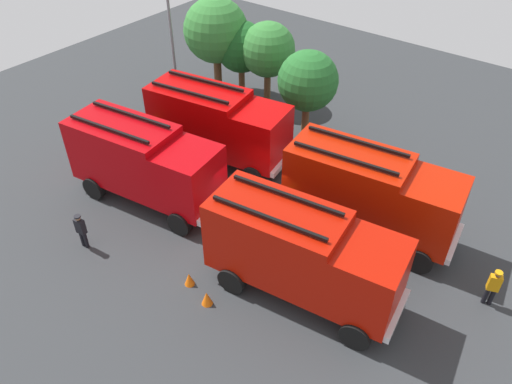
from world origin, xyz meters
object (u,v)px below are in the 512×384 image
object	(u,v)px
tree_1	(241,47)
traffic_cone_0	(207,298)
fire_truck_3	(371,191)
firefighter_1	(281,213)
tree_3	(308,81)
firefighter_2	(139,143)
traffic_cone_2	(294,230)
firefighter_0	(493,286)
firefighter_3	(153,120)
tree_0	(216,31)
fire_truck_2	(218,122)
tree_2	(268,50)
fire_truck_1	(303,252)
lamppost	(171,35)
firefighter_4	(81,229)
fire_truck_0	(144,160)
traffic_cone_1	(189,279)

from	to	relation	value
tree_1	traffic_cone_0	size ratio (longest dim) A/B	7.79
fire_truck_3	firefighter_1	size ratio (longest dim) A/B	4.49
tree_3	firefighter_1	bearing A→B (deg)	-64.29
firefighter_2	traffic_cone_2	world-z (taller)	firefighter_2
firefighter_0	firefighter_3	distance (m)	18.33
tree_0	tree_3	world-z (taller)	tree_0
fire_truck_2	tree_2	world-z (taller)	tree_2
tree_1	firefighter_0	bearing A→B (deg)	-22.29
fire_truck_1	firefighter_1	world-z (taller)	fire_truck_1
tree_1	lamppost	xyz separation A→B (m)	(-2.55, -3.05, 1.05)
firefighter_0	tree_2	size ratio (longest dim) A/B	0.34
fire_truck_2	firefighter_3	bearing A→B (deg)	177.55
fire_truck_3	tree_3	size ratio (longest dim) A/B	1.53
firefighter_0	tree_0	distance (m)	20.25
firefighter_4	lamppost	bearing A→B (deg)	20.34
fire_truck_2	firefighter_3	xyz separation A→B (m)	(-4.29, -0.50, -1.21)
fire_truck_3	traffic_cone_2	xyz separation A→B (m)	(-2.20, -2.18, -1.80)
firefighter_1	fire_truck_1	bearing A→B (deg)	42.66
tree_1	tree_2	world-z (taller)	tree_2
tree_1	traffic_cone_0	world-z (taller)	tree_1
fire_truck_0	tree_2	xyz separation A→B (m)	(-1.32, 10.90, 1.15)
firefighter_2	tree_2	distance (m)	9.39
fire_truck_0	firefighter_3	size ratio (longest dim) A/B	4.43
tree_1	traffic_cone_0	bearing A→B (deg)	-55.53
fire_truck_1	tree_1	size ratio (longest dim) A/B	1.60
fire_truck_2	tree_2	xyz separation A→B (m)	(-1.72, 6.44, 1.15)
fire_truck_2	tree_3	world-z (taller)	tree_3
tree_1	traffic_cone_2	xyz separation A→B (m)	(9.76, -8.56, -2.79)
fire_truck_0	tree_3	distance (m)	9.43
firefighter_4	lamppost	xyz separation A→B (m)	(-5.79, 11.34, 3.26)
firefighter_1	lamppost	distance (m)	13.26
fire_truck_3	tree_1	bearing A→B (deg)	144.34
fire_truck_0	tree_0	bearing A→B (deg)	106.14
fire_truck_3	fire_truck_0	bearing A→B (deg)	-162.45
fire_truck_2	firefighter_1	bearing A→B (deg)	-32.75
tree_0	tree_3	distance (m)	7.26
tree_2	traffic_cone_1	distance (m)	15.31
firefighter_2	traffic_cone_2	bearing A→B (deg)	142.61
fire_truck_1	firefighter_2	size ratio (longest dim) A/B	4.15
firefighter_3	traffic_cone_2	bearing A→B (deg)	64.64
tree_3	traffic_cone_0	xyz separation A→B (m)	(3.57, -11.93, -2.99)
firefighter_4	firefighter_1	bearing A→B (deg)	-51.65
tree_2	lamppost	size ratio (longest dim) A/B	0.68
fire_truck_3	traffic_cone_0	bearing A→B (deg)	-118.10
tree_2	traffic_cone_2	xyz separation A→B (m)	(8.05, -8.90, -2.95)
tree_1	traffic_cone_1	world-z (taller)	tree_1
traffic_cone_0	traffic_cone_1	world-z (taller)	traffic_cone_0
firefighter_2	tree_1	size ratio (longest dim) A/B	0.39
fire_truck_0	tree_1	bearing A→B (deg)	98.06
firefighter_3	tree_3	xyz separation A→B (m)	(6.57, 5.01, 2.34)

